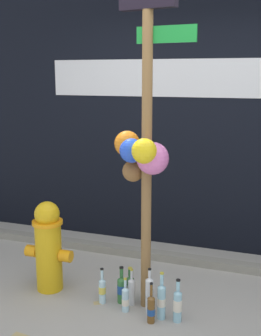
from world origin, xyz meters
The scene contains 16 objects.
ground_plane centered at (0.00, 0.00, 0.00)m, with size 14.00×14.00×0.00m, color #9E9B93.
building_wall centered at (0.00, 1.81, 1.73)m, with size 10.00×0.21×3.46m.
curb_strip centered at (0.00, 1.26, 0.04)m, with size 8.00×0.12×0.08m, color gray.
memorial_post centered at (-0.17, 0.32, 1.51)m, with size 0.63×0.40×2.69m.
fire_hydrant centered at (-1.04, 0.35, 0.41)m, with size 0.44×0.26×0.81m.
bottle_0 centered at (-0.04, 0.13, 0.12)m, with size 0.06×0.06×0.33m.
bottle_1 centered at (-0.27, 0.33, 0.12)m, with size 0.06×0.06×0.32m.
bottle_2 centered at (-0.28, 0.22, 0.11)m, with size 0.06×0.06×0.29m.
bottle_3 centered at (-0.09, 0.26, 0.16)m, with size 0.06×0.06×0.38m.
bottle_4 centered at (0.15, 0.21, 0.14)m, with size 0.07×0.07×0.35m.
bottle_5 centered at (-0.36, 0.33, 0.13)m, with size 0.07×0.07×0.32m.
bottle_6 centered at (-0.51, 0.27, 0.12)m, with size 0.06×0.06×0.31m.
bottle_7 centered at (-0.31, 0.42, 0.11)m, with size 0.07×0.07×0.28m.
bottle_8 centered at (0.02, 0.21, 0.15)m, with size 0.07×0.07×0.39m.
litter_0 centered at (-0.54, 0.26, 0.00)m, with size 0.08×0.05×0.01m, color tan.
litter_1 centered at (-0.89, -0.36, 0.00)m, with size 0.13×0.06×0.01m, color tan.
Camera 1 is at (0.78, -2.74, 1.88)m, focal length 45.77 mm.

